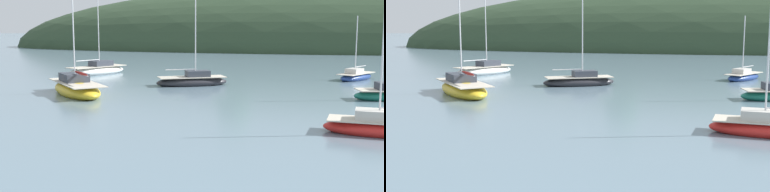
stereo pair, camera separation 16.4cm
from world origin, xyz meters
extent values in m
ellipsoid|color=#2D422B|center=(25.00, 93.91, 0.00)|extent=(150.00, 36.00, 26.02)
cube|color=beige|center=(9.57, 16.87, 0.95)|extent=(2.08, 1.61, 0.53)
cylinder|color=silver|center=(9.75, 16.84, 3.69)|extent=(0.09, 0.09, 6.02)
ellipsoid|color=navy|center=(12.26, 40.75, 0.23)|extent=(4.37, 5.25, 0.83)
cube|color=beige|center=(12.26, 40.75, 0.60)|extent=(4.02, 4.83, 0.06)
cube|color=beige|center=(12.03, 40.41, 0.84)|extent=(1.87, 2.01, 0.49)
cylinder|color=silver|center=(12.12, 40.54, 3.27)|extent=(0.09, 0.09, 5.35)
cylinder|color=silver|center=(12.73, 41.43, 1.21)|extent=(1.28, 1.83, 0.07)
ellipsoid|color=white|center=(-13.59, 41.60, 0.30)|extent=(5.65, 7.00, 1.09)
cube|color=beige|center=(-13.59, 41.60, 0.79)|extent=(5.20, 6.44, 0.06)
cube|color=#333842|center=(-13.29, 42.06, 1.08)|extent=(2.45, 2.65, 0.58)
cylinder|color=silver|center=(-13.41, 41.89, 4.61)|extent=(0.09, 0.09, 7.64)
cylinder|color=silver|center=(-14.18, 40.68, 1.49)|extent=(1.61, 2.45, 0.07)
ellipsoid|color=gold|center=(-9.98, 27.28, 0.34)|extent=(6.92, 7.79, 1.25)
cube|color=beige|center=(-9.98, 27.28, 0.91)|extent=(6.37, 7.17, 0.06)
cube|color=#333842|center=(-10.37, 27.77, 1.23)|extent=(2.90, 3.03, 0.64)
cylinder|color=silver|center=(-10.23, 27.58, 5.21)|extent=(0.09, 0.09, 8.60)
cylinder|color=silver|center=(-9.21, 26.29, 1.66)|extent=(2.08, 2.62, 0.07)
ellipsoid|color=maroon|center=(-9.21, 26.29, 1.71)|extent=(2.11, 2.60, 0.20)
ellipsoid|color=#232328|center=(-2.32, 34.05, 0.27)|extent=(6.54, 4.36, 0.99)
cube|color=beige|center=(-2.32, 34.05, 0.72)|extent=(6.02, 4.01, 0.06)
cube|color=#333842|center=(-1.86, 34.24, 0.99)|extent=(2.36, 2.04, 0.55)
cylinder|color=silver|center=(-2.03, 34.17, 4.37)|extent=(0.09, 0.09, 7.31)
cylinder|color=silver|center=(-3.23, 33.66, 1.39)|extent=(2.43, 1.08, 0.07)
camera|label=1|loc=(4.68, -8.42, 5.50)|focal=47.28mm
camera|label=2|loc=(4.84, -8.40, 5.50)|focal=47.28mm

